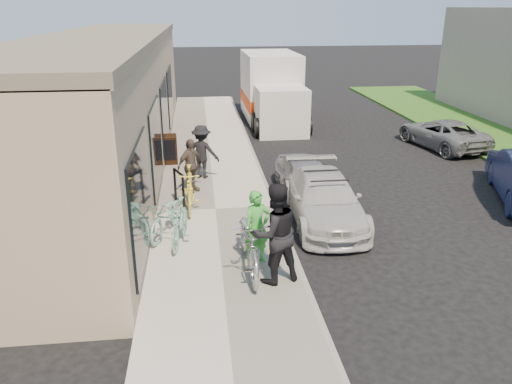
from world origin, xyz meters
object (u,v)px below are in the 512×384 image
bike_rack (179,185)px  woman_rider (257,227)px  sedan_silver (306,178)px  cruiser_bike_b (167,216)px  bystander_a (202,152)px  sandwich_board (168,150)px  cruiser_bike_c (190,189)px  bystander_b (190,166)px  moving_truck (272,92)px  sedan_white (324,198)px  cruiser_bike_a (180,222)px  far_car_gray (442,133)px  tandem_bike (250,241)px  man_standing (275,234)px

bike_rack → woman_rider: woman_rider is taller
sedan_silver → cruiser_bike_b: (-3.70, -2.39, 0.04)m
bystander_a → bike_rack: bearing=92.1°
sandwich_board → cruiser_bike_b: 5.42m
woman_rider → cruiser_bike_b: size_ratio=0.87×
cruiser_bike_c → sedan_silver: bearing=16.0°
bystander_b → bike_rack: bearing=-146.1°
moving_truck → cruiser_bike_c: moving_truck is taller
sandwich_board → sedan_white: bearing=-52.3°
woman_rider → cruiser_bike_a: woman_rider is taller
far_car_gray → bystander_b: size_ratio=2.58×
moving_truck → bystander_b: size_ratio=4.15×
moving_truck → cruiser_bike_a: 13.27m
sandwich_board → sedan_silver: size_ratio=0.29×
sedan_white → woman_rider: (-1.93, -2.23, 0.33)m
sedan_white → far_car_gray: (6.12, 6.25, -0.05)m
cruiser_bike_c → bystander_a: 2.54m
sedan_silver → moving_truck: bearing=85.2°
sandwich_board → cruiser_bike_a: bearing=-87.7°
sedan_white → moving_truck: bearing=90.5°
cruiser_bike_c → sedan_white: bearing=-13.2°
bystander_b → cruiser_bike_a: bearing=-134.9°
tandem_bike → woman_rider: 0.37m
moving_truck → man_standing: 14.64m
sedan_white → cruiser_bike_c: (-3.31, 0.79, 0.11)m
sedan_silver → man_standing: size_ratio=1.71×
moving_truck → bike_rack: bearing=-111.2°
sedan_white → man_standing: size_ratio=2.11×
sedan_white → bystander_b: size_ratio=2.72×
tandem_bike → bystander_b: size_ratio=1.52×
bike_rack → bystander_a: (0.63, 2.28, 0.22)m
tandem_bike → far_car_gray: bearing=44.9°
sandwich_board → sedan_silver: (3.93, -3.02, -0.08)m
far_car_gray → moving_truck: bearing=-53.4°
sandwich_board → bystander_b: (0.76, -2.63, 0.26)m
far_car_gray → cruiser_bike_b: (-9.93, -6.95, 0.07)m
tandem_bike → bystander_b: 4.74m
bystander_a → bystander_b: (-0.33, -1.19, -0.05)m
moving_truck → cruiser_bike_b: size_ratio=3.57×
cruiser_bike_c → bystander_a: (0.35, 2.50, 0.26)m
moving_truck → bystander_a: (-3.32, -8.21, -0.40)m
woman_rider → bystander_a: 5.60m
cruiser_bike_a → cruiser_bike_c: bearing=93.3°
bike_rack → tandem_bike: tandem_bike is taller
sedan_white → bystander_a: size_ratio=2.55×
sedan_white → far_car_gray: bearing=48.0°
cruiser_bike_a → bystander_a: bearing=92.0°
bike_rack → bystander_a: bearing=74.7°
sedan_white → cruiser_bike_b: (-3.81, -0.70, 0.02)m
sedan_white → tandem_bike: tandem_bike is taller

